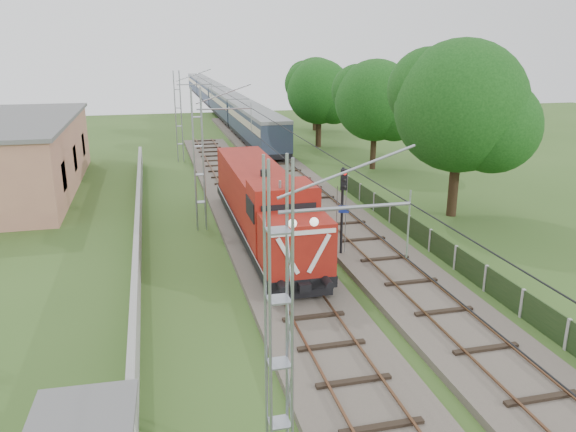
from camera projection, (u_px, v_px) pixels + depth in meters
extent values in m
plane|color=#34521E|center=(309.00, 317.00, 21.86)|extent=(140.00, 140.00, 0.00)
cube|color=#6B6054|center=(271.00, 252.00, 28.32)|extent=(4.20, 70.00, 0.30)
cube|color=black|center=(271.00, 248.00, 28.26)|extent=(2.40, 70.00, 0.10)
cube|color=brown|center=(254.00, 248.00, 28.04)|extent=(0.08, 70.00, 0.05)
cube|color=brown|center=(287.00, 245.00, 28.43)|extent=(0.08, 70.00, 0.05)
cube|color=#6B6054|center=(300.00, 186.00, 41.53)|extent=(4.20, 80.00, 0.30)
cube|color=black|center=(300.00, 183.00, 41.47)|extent=(2.40, 80.00, 0.10)
cube|color=brown|center=(289.00, 183.00, 41.25)|extent=(0.08, 80.00, 0.05)
cube|color=brown|center=(311.00, 181.00, 41.64)|extent=(0.08, 80.00, 0.05)
cylinder|color=gray|center=(346.00, 208.00, 12.10)|extent=(3.00, 0.08, 0.08)
cylinder|color=gray|center=(224.00, 109.00, 30.67)|extent=(3.00, 0.08, 0.08)
cylinder|color=gray|center=(194.00, 84.00, 49.24)|extent=(3.00, 0.08, 0.08)
cylinder|color=black|center=(251.00, 132.00, 31.39)|extent=(0.03, 70.00, 0.03)
cylinder|color=black|center=(251.00, 108.00, 31.01)|extent=(0.03, 70.00, 0.03)
cube|color=#9E9E99|center=(138.00, 221.00, 31.31)|extent=(0.25, 40.00, 1.50)
cube|color=tan|center=(15.00, 157.00, 40.01)|extent=(8.00, 20.00, 5.00)
cube|color=#606060|center=(10.00, 120.00, 39.24)|extent=(8.40, 20.40, 0.25)
cube|color=black|center=(63.00, 176.00, 35.42)|extent=(0.10, 1.60, 1.80)
cube|color=black|center=(74.00, 158.00, 40.99)|extent=(0.10, 1.60, 1.80)
cube|color=black|center=(83.00, 145.00, 46.56)|extent=(0.10, 1.60, 1.80)
cube|color=black|center=(455.00, 258.00, 26.29)|extent=(0.05, 32.00, 1.15)
cube|color=#9E9E99|center=(348.00, 184.00, 40.22)|extent=(0.12, 0.12, 1.20)
cube|color=black|center=(263.00, 224.00, 29.98)|extent=(2.90, 16.41, 0.48)
cube|color=black|center=(286.00, 265.00, 25.13)|extent=(2.12, 3.48, 0.48)
cube|color=black|center=(246.00, 203.00, 34.99)|extent=(2.12, 3.48, 0.48)
cube|color=black|center=(302.00, 293.00, 22.56)|extent=(2.51, 0.24, 0.34)
cube|color=maroon|center=(296.00, 243.00, 23.08)|extent=(2.80, 2.41, 2.22)
sphere|color=white|center=(292.00, 223.00, 21.54)|extent=(0.35, 0.35, 0.35)
sphere|color=white|center=(314.00, 222.00, 21.74)|extent=(0.35, 0.35, 0.35)
cube|color=silver|center=(288.00, 256.00, 21.81)|extent=(0.97, 0.06, 1.62)
cube|color=silver|center=(319.00, 253.00, 22.10)|extent=(0.97, 0.06, 1.62)
cube|color=silver|center=(304.00, 233.00, 21.69)|extent=(2.61, 0.06, 0.17)
cube|color=maroon|center=(283.00, 217.00, 25.15)|extent=(2.90, 2.32, 3.09)
cube|color=black|center=(289.00, 214.00, 23.92)|extent=(2.41, 0.06, 0.87)
cube|color=maroon|center=(254.00, 186.00, 31.73)|extent=(2.70, 11.68, 2.51)
cylinder|color=black|center=(264.00, 173.00, 28.59)|extent=(0.42, 0.42, 0.39)
cylinder|color=gray|center=(280.00, 185.00, 23.87)|extent=(0.12, 0.12, 0.34)
cylinder|color=gray|center=(293.00, 184.00, 24.00)|extent=(0.12, 0.12, 0.34)
cube|color=black|center=(256.00, 139.00, 57.87)|extent=(2.70, 20.46, 0.46)
cube|color=#2A3247|center=(256.00, 124.00, 57.43)|extent=(2.79, 20.46, 2.51)
cube|color=#BCB192|center=(255.00, 120.00, 57.30)|extent=(2.83, 19.64, 0.70)
cube|color=gray|center=(255.00, 110.00, 57.02)|extent=(2.84, 20.46, 0.33)
cube|color=black|center=(227.00, 114.00, 77.73)|extent=(2.70, 20.46, 0.46)
cube|color=#2A3247|center=(227.00, 104.00, 77.29)|extent=(2.79, 20.46, 2.51)
cube|color=#BCB192|center=(227.00, 100.00, 77.16)|extent=(2.83, 19.64, 0.70)
cube|color=gray|center=(227.00, 93.00, 76.88)|extent=(2.84, 20.46, 0.33)
cube|color=black|center=(211.00, 100.00, 97.59)|extent=(2.70, 20.46, 0.46)
cube|color=#2A3247|center=(210.00, 91.00, 97.15)|extent=(2.79, 20.46, 2.51)
cube|color=#BCB192|center=(210.00, 89.00, 97.02)|extent=(2.83, 19.64, 0.70)
cube|color=gray|center=(210.00, 83.00, 96.75)|extent=(2.84, 20.46, 0.33)
cube|color=black|center=(199.00, 91.00, 117.45)|extent=(2.70, 20.46, 0.46)
cube|color=#2A3247|center=(199.00, 83.00, 117.02)|extent=(2.79, 20.46, 2.51)
cube|color=#BCB192|center=(199.00, 81.00, 116.88)|extent=(2.83, 19.64, 0.70)
cube|color=gray|center=(199.00, 77.00, 116.61)|extent=(2.84, 20.46, 0.33)
cylinder|color=black|center=(342.00, 214.00, 27.15)|extent=(0.13, 0.13, 4.61)
cube|color=black|center=(344.00, 180.00, 26.50)|extent=(0.37, 0.30, 1.01)
sphere|color=red|center=(345.00, 173.00, 26.31)|extent=(0.17, 0.17, 0.17)
sphere|color=black|center=(345.00, 180.00, 26.40)|extent=(0.17, 0.17, 0.17)
sphere|color=black|center=(344.00, 187.00, 26.50)|extent=(0.17, 0.17, 0.17)
cube|color=navy|center=(344.00, 209.00, 26.97)|extent=(0.50, 0.21, 0.37)
cube|color=#606060|center=(82.00, 416.00, 12.41)|extent=(2.38, 2.38, 0.15)
cylinder|color=#3B2A18|center=(454.00, 178.00, 34.16)|extent=(0.60, 0.60, 4.76)
sphere|color=#103A10|center=(461.00, 106.00, 32.89)|extent=(7.78, 7.78, 7.78)
sphere|color=#103A10|center=(494.00, 126.00, 32.48)|extent=(5.45, 5.45, 5.45)
sphere|color=#103A10|center=(430.00, 90.00, 33.60)|extent=(5.06, 5.06, 5.06)
cylinder|color=#3B2A18|center=(373.00, 145.00, 47.32)|extent=(0.49, 0.49, 4.08)
sphere|color=#103A10|center=(375.00, 100.00, 46.23)|extent=(6.68, 6.68, 6.68)
sphere|color=#103A10|center=(395.00, 113.00, 45.88)|extent=(4.68, 4.68, 4.68)
sphere|color=#103A10|center=(357.00, 90.00, 46.84)|extent=(4.34, 4.34, 4.34)
cylinder|color=#3B2A18|center=(319.00, 127.00, 57.68)|extent=(0.59, 0.59, 3.97)
sphere|color=#103A10|center=(319.00, 92.00, 56.63)|extent=(6.50, 6.50, 6.50)
sphere|color=#103A10|center=(334.00, 101.00, 56.28)|extent=(4.55, 4.55, 4.55)
sphere|color=#103A10|center=(305.00, 84.00, 57.21)|extent=(4.23, 4.23, 4.23)
cylinder|color=#3B2A18|center=(315.00, 114.00, 68.81)|extent=(0.60, 0.60, 3.93)
sphere|color=#103A10|center=(316.00, 84.00, 67.76)|extent=(6.43, 6.43, 6.43)
sphere|color=#103A10|center=(328.00, 92.00, 67.42)|extent=(4.50, 4.50, 4.50)
sphere|color=#103A10|center=(304.00, 78.00, 68.34)|extent=(4.18, 4.18, 4.18)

